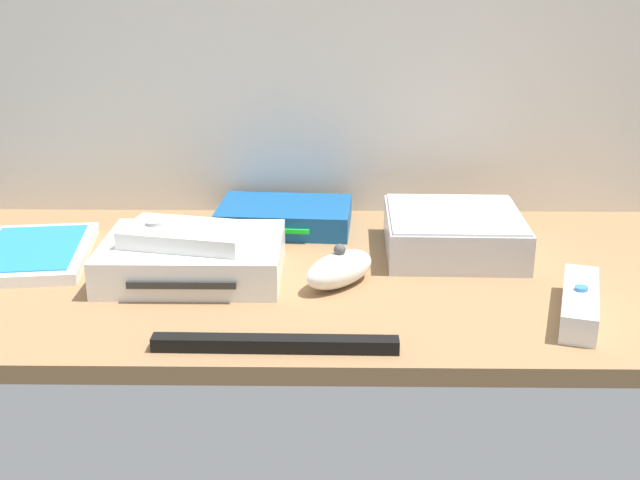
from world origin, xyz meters
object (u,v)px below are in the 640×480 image
at_px(sensor_bar, 275,344).
at_px(network_router, 285,216).
at_px(game_console, 193,258).
at_px(mini_computer, 453,233).
at_px(remote_nunchuk, 339,269).
at_px(remote_classic_pad, 187,235).
at_px(remote_wand, 580,303).
at_px(game_case, 33,253).

bearing_deg(sensor_bar, network_router, 92.38).
xyz_separation_m(game_console, sensor_bar, (0.11, -0.19, -0.01)).
height_order(mini_computer, remote_nunchuk, mini_computer).
bearing_deg(remote_classic_pad, network_router, 72.34).
xyz_separation_m(network_router, sensor_bar, (0.01, -0.37, -0.01)).
relative_size(remote_wand, remote_classic_pad, 0.97).
distance_m(remote_nunchuk, sensor_bar, 0.17).
relative_size(network_router, remote_classic_pad, 1.19).
bearing_deg(remote_wand, mini_computer, 135.95).
bearing_deg(remote_nunchuk, sensor_bar, -67.92).
bearing_deg(mini_computer, network_router, 157.28).
height_order(game_case, sensor_bar, game_case).
height_order(remote_wand, remote_nunchuk, remote_nunchuk).
relative_size(game_console, remote_nunchuk, 2.05).
bearing_deg(sensor_bar, remote_wand, 15.33).
distance_m(game_console, remote_classic_pad, 0.03).
distance_m(mini_computer, network_router, 0.24).
xyz_separation_m(mini_computer, remote_nunchuk, (-0.15, -0.11, -0.01)).
xyz_separation_m(game_case, remote_classic_pad, (0.21, -0.06, 0.05)).
height_order(remote_nunchuk, sensor_bar, remote_nunchuk).
relative_size(game_case, network_router, 1.10).
bearing_deg(game_console, remote_classic_pad, -114.54).
bearing_deg(game_console, remote_nunchuk, -9.75).
relative_size(network_router, remote_nunchuk, 1.83).
xyz_separation_m(game_console, remote_wand, (0.43, -0.11, -0.01)).
distance_m(network_router, sensor_bar, 0.37).
bearing_deg(network_router, game_console, -115.79).
relative_size(mini_computer, remote_wand, 1.14).
bearing_deg(remote_nunchuk, remote_classic_pad, -142.93).
distance_m(remote_classic_pad, sensor_bar, 0.22).
xyz_separation_m(remote_wand, sensor_bar, (-0.32, -0.08, -0.01)).
bearing_deg(game_case, network_router, 14.22).
distance_m(game_console, mini_computer, 0.33).
bearing_deg(game_console, network_router, 60.01).
height_order(game_console, remote_nunchuk, remote_nunchuk).
bearing_deg(sensor_bar, remote_classic_pad, 122.77).
relative_size(mini_computer, remote_classic_pad, 1.10).
bearing_deg(remote_classic_pad, sensor_bar, -46.20).
bearing_deg(remote_wand, game_console, -177.52).
height_order(remote_classic_pad, sensor_bar, remote_classic_pad).
distance_m(game_case, network_router, 0.33).
relative_size(game_console, remote_classic_pad, 1.34).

